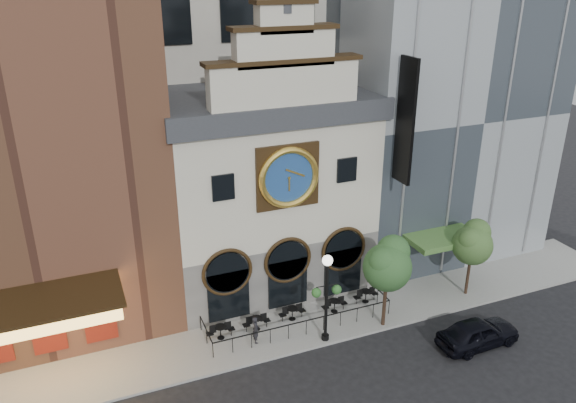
# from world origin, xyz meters

# --- Properties ---
(ground) EXTENTS (120.00, 120.00, 0.00)m
(ground) POSITION_xyz_m (0.00, 0.00, 0.00)
(ground) COLOR black
(ground) RESTS_ON ground
(sidewalk) EXTENTS (44.00, 5.00, 0.15)m
(sidewalk) POSITION_xyz_m (0.00, 2.50, 0.07)
(sidewalk) COLOR gray
(sidewalk) RESTS_ON ground
(clock_building) EXTENTS (12.60, 8.78, 18.65)m
(clock_building) POSITION_xyz_m (0.00, 7.82, 6.69)
(clock_building) COLOR #605E5B
(clock_building) RESTS_ON ground
(theater_building) EXTENTS (14.00, 15.60, 25.00)m
(theater_building) POSITION_xyz_m (-13.00, 9.96, 12.60)
(theater_building) COLOR brown
(theater_building) RESTS_ON ground
(retail_building) EXTENTS (14.00, 14.40, 20.00)m
(retail_building) POSITION_xyz_m (12.99, 9.99, 10.14)
(retail_building) COLOR gray
(retail_building) RESTS_ON ground
(cafe_railing) EXTENTS (10.60, 2.60, 0.90)m
(cafe_railing) POSITION_xyz_m (0.00, 2.50, 0.60)
(cafe_railing) COLOR black
(cafe_railing) RESTS_ON sidewalk
(bistro_0) EXTENTS (1.58, 0.68, 0.90)m
(bistro_0) POSITION_xyz_m (-4.48, 2.66, 0.61)
(bistro_0) COLOR black
(bistro_0) RESTS_ON sidewalk
(bistro_1) EXTENTS (1.58, 0.68, 0.90)m
(bistro_1) POSITION_xyz_m (-2.39, 2.67, 0.61)
(bistro_1) COLOR black
(bistro_1) RESTS_ON sidewalk
(bistro_2) EXTENTS (1.58, 0.68, 0.90)m
(bistro_2) POSITION_xyz_m (-0.16, 2.82, 0.61)
(bistro_2) COLOR black
(bistro_2) RESTS_ON sidewalk
(bistro_3) EXTENTS (1.58, 0.68, 0.90)m
(bistro_3) POSITION_xyz_m (2.44, 2.60, 0.61)
(bistro_3) COLOR black
(bistro_3) RESTS_ON sidewalk
(bistro_4) EXTENTS (1.58, 0.68, 0.90)m
(bistro_4) POSITION_xyz_m (4.67, 2.83, 0.61)
(bistro_4) COLOR black
(bistro_4) RESTS_ON sidewalk
(car_right) EXTENTS (4.71, 1.99, 1.59)m
(car_right) POSITION_xyz_m (8.27, -2.98, 0.79)
(car_right) COLOR black
(car_right) RESTS_ON ground
(pedestrian) EXTENTS (0.47, 0.63, 1.57)m
(pedestrian) POSITION_xyz_m (-2.80, 1.62, 0.94)
(pedestrian) COLOR black
(pedestrian) RESTS_ON sidewalk
(lamppost) EXTENTS (1.65, 0.65, 5.18)m
(lamppost) POSITION_xyz_m (0.78, 0.40, 3.35)
(lamppost) COLOR black
(lamppost) RESTS_ON sidewalk
(tree_left) EXTENTS (2.79, 2.68, 5.37)m
(tree_left) POSITION_xyz_m (4.48, 0.43, 4.09)
(tree_left) COLOR #382619
(tree_left) RESTS_ON sidewalk
(tree_right) EXTENTS (2.52, 2.43, 4.86)m
(tree_right) POSITION_xyz_m (10.99, 1.34, 3.71)
(tree_right) COLOR #382619
(tree_right) RESTS_ON sidewalk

